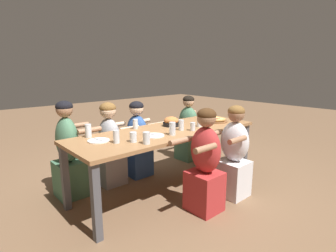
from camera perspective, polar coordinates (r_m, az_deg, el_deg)
ground_plane at (r=3.47m, az=0.00°, el=-13.47°), size 18.00×18.00×0.00m
dining_table at (r=3.23m, az=0.00°, el=-2.22°), size 2.44×0.84×0.78m
pizza_board_main at (r=3.76m, az=10.45°, el=1.34°), size 0.31×0.31×0.06m
skillet_bowl at (r=3.43m, az=0.71°, el=0.90°), size 0.32×0.22×0.12m
empty_plate_a at (r=2.93m, az=-3.08°, el=-2.08°), size 0.23×0.23×0.02m
empty_plate_b at (r=2.82m, az=-14.88°, el=-3.08°), size 0.22×0.22×0.02m
drinking_glass_a at (r=2.70m, az=-7.58°, el=-2.55°), size 0.07×0.07×0.10m
drinking_glass_b at (r=3.29m, az=-7.11°, el=0.31°), size 0.06×0.06×0.12m
drinking_glass_c at (r=2.62m, az=-4.72°, el=-2.78°), size 0.07×0.07×0.12m
drinking_glass_d at (r=3.20m, az=2.89°, el=0.05°), size 0.07×0.07×0.13m
drinking_glass_e at (r=2.70m, az=-11.17°, el=-2.45°), size 0.06×0.06×0.13m
drinking_glass_f at (r=3.18m, az=5.40°, el=-0.24°), size 0.06×0.06×0.10m
drinking_glass_g at (r=3.41m, az=6.83°, el=0.77°), size 0.06×0.06×0.13m
drinking_glass_h at (r=2.98m, az=-16.95°, el=-1.20°), size 0.07×0.07×0.15m
drinking_glass_i at (r=2.96m, az=0.95°, el=-0.74°), size 0.07×0.07×0.15m
diner_far_right at (r=4.41m, az=4.41°, el=-1.03°), size 0.51×0.40×1.08m
diner_near_midright at (r=3.22m, az=14.09°, el=-6.24°), size 0.51×0.40×1.11m
diner_far_midleft at (r=3.54m, az=-12.54°, el=-4.42°), size 0.51×0.40×1.10m
diner_far_left at (r=3.32m, az=-20.84°, el=-5.71°), size 0.51×0.40×1.16m
diner_far_center at (r=3.76m, az=-6.64°, el=-3.41°), size 0.51×0.40×1.08m
diner_near_center at (r=2.83m, az=8.01°, el=-8.42°), size 0.51×0.40×1.13m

